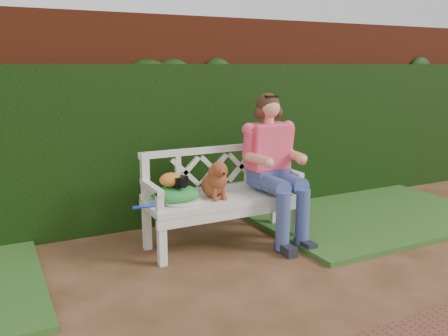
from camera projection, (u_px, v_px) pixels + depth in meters
name	position (u px, v px, depth m)	size (l,w,h in m)	color
ground	(208.00, 291.00, 3.62)	(60.00, 60.00, 0.00)	#3E2710
brick_wall	(132.00, 122.00, 5.05)	(10.00, 0.30, 2.20)	maroon
ivy_hedge	(139.00, 148.00, 4.91)	(10.00, 0.18, 1.70)	#183A0B
grass_right	(364.00, 213.00, 5.46)	(2.60, 2.00, 0.05)	#1E4717
garden_bench	(224.00, 220.00, 4.53)	(1.58, 0.60, 0.48)	white
seated_woman	(271.00, 168.00, 4.63)	(0.60, 0.80, 1.42)	#F24D6A
dog	(215.00, 179.00, 4.39)	(0.24, 0.33, 0.37)	brown
tennis_racket	(179.00, 202.00, 4.23)	(0.66, 0.28, 0.03)	silver
green_bag	(176.00, 194.00, 4.26)	(0.44, 0.34, 0.15)	green
camera_item	(179.00, 181.00, 4.22)	(0.14, 0.10, 0.09)	black
baseball_glove	(171.00, 180.00, 4.20)	(0.20, 0.15, 0.13)	#CB6D23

